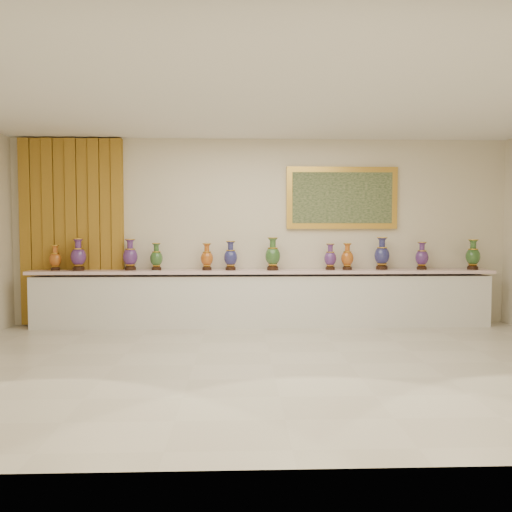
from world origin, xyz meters
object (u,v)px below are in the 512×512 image
Objects in this scene: vase_1 at (78,256)px; counter at (263,299)px; vase_0 at (55,259)px; vase_2 at (130,256)px.

counter is at bearing 0.59° from vase_1.
vase_0 is 0.81× the size of vase_2.
vase_1 reaches higher than vase_0.
vase_2 is at bearing 3.39° from vase_1.
vase_2 is at bearing 1.46° from vase_0.
vase_1 is at bearing -176.61° from vase_2.
counter is 18.33× the size of vase_0.
vase_1 is (-2.88, -0.03, 0.69)m from counter.
vase_2 is (-2.09, 0.02, 0.68)m from counter.
counter is 2.19m from vase_2.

